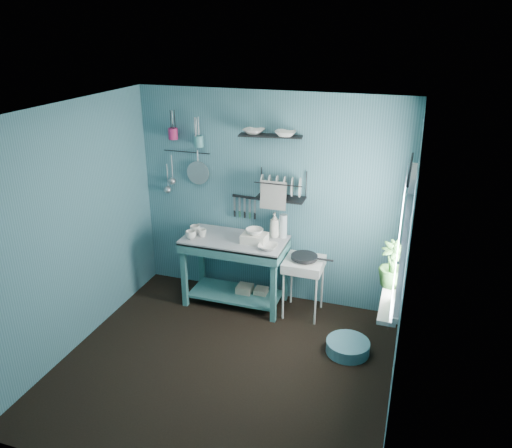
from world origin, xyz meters
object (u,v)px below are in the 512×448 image
(potted_plant, at_px, (392,265))
(storage_tin_small, at_px, (261,296))
(mug_right, at_px, (195,230))
(dish_rack, at_px, (281,186))
(wash_tub, at_px, (255,238))
(mug_left, at_px, (191,235))
(water_bottle, at_px, (283,226))
(utensil_cup_teal, at_px, (199,141))
(floor_basin, at_px, (348,347))
(work_counter, at_px, (235,271))
(hotplate_stand, at_px, (303,287))
(mug_mid, at_px, (202,233))
(storage_tin_large, at_px, (245,294))
(colander, at_px, (198,173))
(frying_pan, at_px, (304,257))
(utensil_cup_magenta, at_px, (173,134))
(soap_bottle, at_px, (274,225))

(potted_plant, xyz_separation_m, storage_tin_small, (-1.49, 0.61, -0.95))
(mug_right, distance_m, dish_rack, 1.16)
(mug_right, relative_size, wash_tub, 0.44)
(mug_left, distance_m, wash_tub, 0.74)
(water_bottle, bearing_deg, mug_right, -167.83)
(utensil_cup_teal, height_order, floor_basin, utensil_cup_teal)
(work_counter, relative_size, hotplate_stand, 1.73)
(mug_mid, bearing_deg, wash_tub, 3.63)
(storage_tin_large, bearing_deg, mug_mid, -167.09)
(colander, distance_m, floor_basin, 2.62)
(frying_pan, bearing_deg, utensil_cup_teal, 170.02)
(potted_plant, bearing_deg, floor_basin, -173.81)
(mug_right, height_order, floor_basin, mug_right)
(mug_mid, distance_m, frying_pan, 1.22)
(hotplate_stand, bearing_deg, colander, 177.64)
(utensil_cup_magenta, height_order, storage_tin_small, utensil_cup_magenta)
(utensil_cup_magenta, distance_m, potted_plant, 2.90)
(potted_plant, bearing_deg, dish_rack, 150.61)
(utensil_cup_magenta, relative_size, colander, 0.46)
(wash_tub, height_order, colander, colander)
(frying_pan, relative_size, utensil_cup_teal, 2.31)
(mug_right, relative_size, floor_basin, 0.27)
(work_counter, relative_size, mug_left, 9.74)
(utensil_cup_magenta, bearing_deg, mug_right, -36.66)
(frying_pan, bearing_deg, mug_right, -179.06)
(mug_right, distance_m, water_bottle, 1.05)
(soap_bottle, height_order, colander, colander)
(work_counter, relative_size, dish_rack, 2.18)
(mug_left, bearing_deg, frying_pan, 7.92)
(wash_tub, height_order, dish_rack, dish_rack)
(colander, xyz_separation_m, potted_plant, (2.36, -0.82, -0.45))
(utensil_cup_teal, distance_m, storage_tin_large, 1.91)
(mug_mid, distance_m, utensil_cup_teal, 1.06)
(colander, bearing_deg, utensil_cup_teal, -36.13)
(mug_right, distance_m, floor_basin, 2.19)
(soap_bottle, xyz_separation_m, dish_rack, (0.07, 0.01, 0.48))
(work_counter, bearing_deg, hotplate_stand, 12.32)
(work_counter, distance_m, mug_left, 0.69)
(water_bottle, distance_m, frying_pan, 0.45)
(utensil_cup_teal, relative_size, storage_tin_large, 0.59)
(hotplate_stand, height_order, floor_basin, hotplate_stand)
(water_bottle, distance_m, hotplate_stand, 0.74)
(hotplate_stand, relative_size, utensil_cup_magenta, 5.34)
(mug_mid, height_order, hotplate_stand, mug_mid)
(work_counter, relative_size, storage_tin_small, 5.99)
(mug_mid, relative_size, colander, 0.36)
(wash_tub, relative_size, soap_bottle, 0.94)
(work_counter, bearing_deg, wash_tub, 6.24)
(water_bottle, height_order, storage_tin_large, water_bottle)
(utensil_cup_teal, bearing_deg, frying_pan, -9.98)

